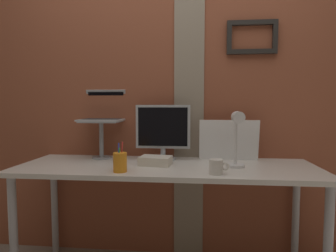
{
  "coord_description": "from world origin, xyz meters",
  "views": [
    {
      "loc": [
        0.18,
        -1.82,
        1.16
      ],
      "look_at": [
        -0.01,
        0.1,
        1.01
      ],
      "focal_mm": 30.28,
      "sensor_mm": 36.0,
      "label": 1
    }
  ],
  "objects_px": {
    "whiteboard_panel": "(229,140)",
    "coffee_mug": "(216,167)",
    "desk_lamp": "(237,133)",
    "monitor": "(163,129)",
    "laptop": "(104,112)",
    "pen_cup": "(120,162)"
  },
  "relations": [
    {
      "from": "whiteboard_panel",
      "to": "coffee_mug",
      "type": "distance_m",
      "value": 0.45
    },
    {
      "from": "coffee_mug",
      "to": "desk_lamp",
      "type": "bearing_deg",
      "value": 49.82
    },
    {
      "from": "whiteboard_panel",
      "to": "coffee_mug",
      "type": "relative_size",
      "value": 3.58
    },
    {
      "from": "monitor",
      "to": "coffee_mug",
      "type": "bearing_deg",
      "value": -48.66
    },
    {
      "from": "laptop",
      "to": "whiteboard_panel",
      "type": "distance_m",
      "value": 0.95
    },
    {
      "from": "desk_lamp",
      "to": "pen_cup",
      "type": "relative_size",
      "value": 2.01
    },
    {
      "from": "coffee_mug",
      "to": "laptop",
      "type": "bearing_deg",
      "value": 149.36
    },
    {
      "from": "monitor",
      "to": "pen_cup",
      "type": "relative_size",
      "value": 2.22
    },
    {
      "from": "laptop",
      "to": "whiteboard_panel",
      "type": "height_order",
      "value": "laptop"
    },
    {
      "from": "whiteboard_panel",
      "to": "pen_cup",
      "type": "relative_size",
      "value": 2.35
    },
    {
      "from": "whiteboard_panel",
      "to": "desk_lamp",
      "type": "height_order",
      "value": "desk_lamp"
    },
    {
      "from": "pen_cup",
      "to": "laptop",
      "type": "bearing_deg",
      "value": 117.48
    },
    {
      "from": "monitor",
      "to": "pen_cup",
      "type": "distance_m",
      "value": 0.48
    },
    {
      "from": "monitor",
      "to": "laptop",
      "type": "height_order",
      "value": "laptop"
    },
    {
      "from": "pen_cup",
      "to": "coffee_mug",
      "type": "relative_size",
      "value": 1.52
    },
    {
      "from": "whiteboard_panel",
      "to": "desk_lamp",
      "type": "bearing_deg",
      "value": -86.17
    },
    {
      "from": "laptop",
      "to": "coffee_mug",
      "type": "distance_m",
      "value": 0.99
    },
    {
      "from": "desk_lamp",
      "to": "laptop",
      "type": "bearing_deg",
      "value": 161.13
    },
    {
      "from": "pen_cup",
      "to": "coffee_mug",
      "type": "height_order",
      "value": "pen_cup"
    },
    {
      "from": "laptop",
      "to": "coffee_mug",
      "type": "height_order",
      "value": "laptop"
    },
    {
      "from": "monitor",
      "to": "desk_lamp",
      "type": "xyz_separation_m",
      "value": [
        0.49,
        -0.24,
        0.0
      ]
    },
    {
      "from": "pen_cup",
      "to": "coffee_mug",
      "type": "distance_m",
      "value": 0.56
    }
  ]
}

